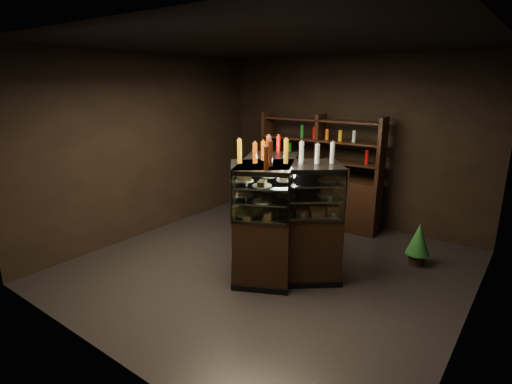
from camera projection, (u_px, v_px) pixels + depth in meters
ground at (269, 267)px, 5.70m from camera, size 5.00×5.00×0.00m
room_shell at (271, 131)px, 5.17m from camera, size 5.02×5.02×3.01m
display_case at (276, 237)px, 5.41m from camera, size 1.74×1.60×1.56m
food_display at (276, 193)px, 5.24m from camera, size 1.26×1.25×0.48m
bottles_top at (277, 151)px, 5.09m from camera, size 1.09×1.11×0.30m
potted_conifer at (419, 238)px, 5.67m from camera, size 0.33×0.33×0.70m
back_shelving at (318, 191)px, 7.31m from camera, size 2.27×0.54×2.00m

